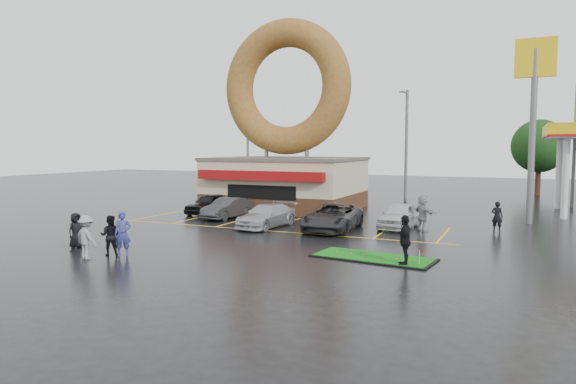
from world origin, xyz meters
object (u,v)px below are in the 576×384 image
at_px(person_blue, 123,234).
at_px(putting_green, 373,257).
at_px(streetlight_mid, 406,143).
at_px(car_grey, 333,217).
at_px(car_dgrey, 228,208).
at_px(streetlight_left, 247,143).
at_px(person_cameraman, 405,240).
at_px(streetlight_right, 575,142).
at_px(car_silver, 267,216).
at_px(car_white, 399,216).
at_px(donut_shop, 286,147).
at_px(shell_sign, 534,95).
at_px(dumpster, 228,197).
at_px(car_black, 210,204).

height_order(person_blue, putting_green, person_blue).
distance_m(streetlight_mid, car_grey, 16.46).
bearing_deg(car_dgrey, streetlight_left, 119.71).
bearing_deg(person_cameraman, streetlight_left, -153.55).
xyz_separation_m(streetlight_right, car_silver, (-16.34, -17.41, -4.14)).
height_order(streetlight_mid, car_grey, streetlight_mid).
relative_size(car_dgrey, car_white, 0.95).
distance_m(person_blue, putting_green, 10.21).
xyz_separation_m(car_silver, car_grey, (3.72, 0.47, 0.08)).
relative_size(streetlight_right, car_silver, 2.03).
xyz_separation_m(donut_shop, streetlight_mid, (7.00, 7.95, 0.32)).
height_order(shell_sign, car_dgrey, shell_sign).
relative_size(car_dgrey, person_cameraman, 2.04).
bearing_deg(donut_shop, putting_green, -53.85).
height_order(donut_shop, car_silver, donut_shop).
relative_size(donut_shop, streetlight_left, 1.50).
relative_size(person_cameraman, dumpster, 1.07).
bearing_deg(streetlight_right, car_dgrey, -142.81).
xyz_separation_m(car_dgrey, car_white, (10.63, 0.44, 0.05)).
xyz_separation_m(car_white, dumpster, (-14.16, 5.49, -0.05)).
bearing_deg(car_grey, shell_sign, 32.86).
bearing_deg(car_white, person_cameraman, -74.10).
relative_size(streetlight_left, car_black, 2.25).
distance_m(car_black, dumpster, 4.76).
distance_m(donut_shop, streetlight_left, 9.87).
relative_size(streetlight_left, car_silver, 2.03).
relative_size(streetlight_left, person_cameraman, 4.68).
height_order(shell_sign, car_white, shell_sign).
xyz_separation_m(streetlight_left, streetlight_right, (26.00, 2.00, 0.00)).
xyz_separation_m(car_grey, person_cameraman, (5.20, -6.71, 0.24)).
xyz_separation_m(car_white, putting_green, (0.67, -8.02, -0.66)).
xyz_separation_m(person_blue, person_cameraman, (10.87, 2.94, 0.05)).
relative_size(car_dgrey, dumpster, 2.18).
bearing_deg(donut_shop, person_blue, -87.73).
bearing_deg(car_grey, donut_shop, 125.32).
xyz_separation_m(donut_shop, dumpster, (-4.67, -0.41, -3.81)).
height_order(person_cameraman, putting_green, person_cameraman).
bearing_deg(car_silver, shell_sign, 35.40).
bearing_deg(shell_sign, car_grey, -143.89).
bearing_deg(car_black, putting_green, -30.09).
height_order(car_black, car_silver, car_black).
height_order(streetlight_left, person_blue, streetlight_left).
distance_m(car_silver, person_blue, 9.40).
xyz_separation_m(streetlight_right, car_black, (-22.33, -13.92, -4.10)).
bearing_deg(car_grey, dumpster, 142.26).
distance_m(car_black, car_grey, 10.16).
relative_size(streetlight_right, car_white, 2.19).
relative_size(donut_shop, streetlight_right, 1.50).
relative_size(car_white, putting_green, 0.82).
height_order(car_black, person_blue, person_blue).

